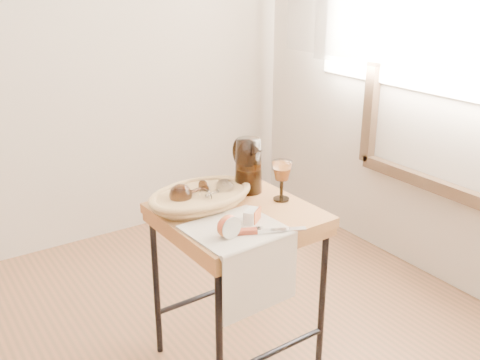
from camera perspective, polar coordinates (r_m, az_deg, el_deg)
curtain at (r=2.50m, az=23.54°, el=14.01°), size 0.02×1.00×2.20m
side_table at (r=2.08m, az=-0.31°, el=-11.26°), size 0.52×0.52×0.64m
tea_towel at (r=1.78m, az=-0.47°, el=-5.13°), size 0.31×0.28×0.01m
bread_basket at (r=1.97m, az=-4.07°, el=-1.90°), size 0.39×0.29×0.05m
goblet_lying_a at (r=1.95m, az=-5.14°, el=-1.22°), size 0.14×0.10×0.08m
goblet_lying_b at (r=1.97m, az=-2.42°, el=-1.19°), size 0.13×0.10×0.07m
pitcher at (r=2.06m, az=0.87°, el=1.51°), size 0.19×0.25×0.25m
wine_goblet at (r=1.99m, az=4.35°, el=-0.07°), size 0.09×0.09×0.15m
apple_half at (r=1.72m, az=-1.32°, el=-4.77°), size 0.08×0.05×0.07m
apple_wedge at (r=1.82m, az=1.16°, el=-3.73°), size 0.07×0.07×0.04m
table_knife at (r=1.75m, az=2.38°, el=-5.18°), size 0.24×0.13×0.02m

